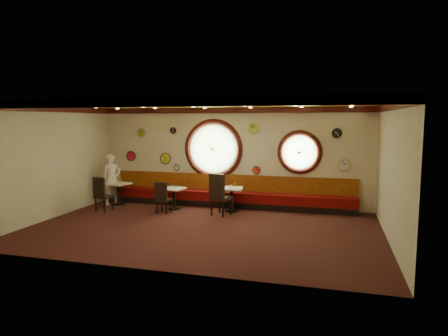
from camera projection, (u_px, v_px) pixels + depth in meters
floor at (202, 229)px, 10.33m from camera, size 9.00×6.00×0.00m
ceiling at (202, 104)px, 9.95m from camera, size 9.00×6.00×0.02m
wall_back at (231, 157)px, 13.01m from camera, size 9.00×0.02×3.20m
wall_front at (150, 186)px, 7.27m from camera, size 9.00×0.02×3.20m
wall_left at (52, 162)px, 11.32m from camera, size 0.02×6.00×3.20m
wall_right at (392, 173)px, 8.96m from camera, size 0.02×6.00×3.20m
molding_back at (231, 110)px, 12.78m from camera, size 9.00×0.10×0.18m
molding_front at (149, 102)px, 7.13m from camera, size 9.00×0.10×0.18m
molding_left at (50, 109)px, 11.13m from camera, size 0.10×6.00×0.18m
molding_right at (393, 106)px, 8.79m from camera, size 0.10×6.00×0.18m
banquette_base at (229, 204)px, 12.92m from camera, size 8.00×0.55×0.20m
banquette_seat at (229, 196)px, 12.89m from camera, size 8.00×0.55×0.30m
banquette_back at (231, 183)px, 13.05m from camera, size 8.00×0.10×0.55m
porthole_left_glass at (214, 149)px, 13.13m from camera, size 1.66×0.02×1.66m
porthole_left_frame at (213, 149)px, 13.12m from camera, size 1.98×0.18×1.98m
porthole_left_ring at (213, 149)px, 13.09m from camera, size 1.61×0.03×1.61m
porthole_right_glass at (300, 152)px, 12.41m from camera, size 1.10×0.02×1.10m
porthole_right_frame at (300, 152)px, 12.39m from camera, size 1.38×0.18×1.38m
porthole_right_ring at (299, 152)px, 12.36m from camera, size 1.09×0.03×1.09m
wall_clock_0 at (166, 158)px, 13.59m from camera, size 0.36×0.03×0.36m
wall_clock_1 at (131, 156)px, 13.92m from camera, size 0.32×0.03×0.32m
wall_clock_2 at (141, 133)px, 13.72m from camera, size 0.26×0.03×0.26m
wall_clock_3 at (337, 133)px, 12.01m from camera, size 0.28×0.03×0.28m
wall_clock_4 at (256, 170)px, 12.80m from camera, size 0.24×0.03×0.24m
wall_clock_5 at (173, 130)px, 13.40m from camera, size 0.24×0.03×0.24m
wall_clock_6 at (177, 167)px, 13.52m from camera, size 0.20×0.03×0.20m
wall_clock_7 at (254, 128)px, 12.66m from camera, size 0.30×0.03×0.30m
wall_clock_8 at (344, 165)px, 12.06m from camera, size 0.34×0.03×0.34m
table_a at (118, 191)px, 13.25m from camera, size 0.78×0.78×0.72m
table_b at (174, 196)px, 12.56m from camera, size 0.70×0.70×0.68m
table_c at (232, 196)px, 12.23m from camera, size 0.78×0.78×0.74m
chair_a at (101, 192)px, 12.20m from camera, size 0.51×0.51×0.66m
chair_b at (162, 196)px, 11.89m from camera, size 0.45×0.45×0.60m
chair_c at (219, 192)px, 11.63m from camera, size 0.66×0.66×0.77m
condiment_a_salt at (116, 181)px, 13.22m from camera, size 0.04×0.04×0.11m
condiment_b_salt at (171, 186)px, 12.58m from camera, size 0.04×0.04×0.10m
condiment_c_salt at (231, 186)px, 12.25m from camera, size 0.04×0.04×0.11m
condiment_a_pepper at (119, 182)px, 13.22m from camera, size 0.03×0.03×0.09m
condiment_b_pepper at (174, 186)px, 12.50m from camera, size 0.04×0.04×0.11m
condiment_c_pepper at (231, 186)px, 12.19m from camera, size 0.03×0.03×0.10m
condiment_a_bottle at (121, 180)px, 13.23m from camera, size 0.06×0.06×0.18m
condiment_b_bottle at (177, 185)px, 12.56m from camera, size 0.05×0.05×0.15m
condiment_c_bottle at (235, 185)px, 12.29m from camera, size 0.04×0.04×0.14m
waiter at (112, 179)px, 13.21m from camera, size 0.70×0.73×1.69m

